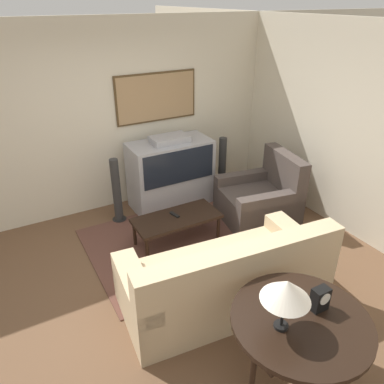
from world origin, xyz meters
The scene contains 14 objects.
ground_plane centered at (0.00, 0.00, 0.00)m, with size 12.00×12.00×0.00m, color brown.
wall_back centered at (0.01, 2.13, 1.35)m, with size 12.00×0.10×2.70m.
wall_right centered at (2.63, 0.00, 1.35)m, with size 0.06×12.00×2.70m.
area_rug centered at (0.52, 0.68, 0.01)m, with size 2.46×1.86×0.01m.
tv centered at (0.82, 1.67, 0.53)m, with size 1.23×0.61×1.11m.
couch centered at (0.36, -0.54, 0.31)m, with size 2.19×1.17×0.92m.
armchair centered at (1.75, 0.66, 0.30)m, with size 1.12×1.06×0.97m.
coffee_table centered at (0.41, 0.69, 0.36)m, with size 1.11×0.51×0.40m.
console_table centered at (0.34, -1.58, 0.66)m, with size 1.08×1.08×0.72m.
table_lamp centered at (0.15, -1.56, 1.07)m, with size 0.36×0.36×0.44m.
mantel_clock centered at (0.53, -1.56, 0.82)m, with size 0.14×0.10×0.20m.
remote centered at (0.41, 0.74, 0.41)m, with size 0.08×0.17×0.02m.
speaker_tower_left centered at (-0.07, 1.60, 0.45)m, with size 0.20×0.20×0.96m.
speaker_tower_right centered at (1.70, 1.60, 0.45)m, with size 0.20×0.20×0.96m.
Camera 1 is at (-1.40, -2.98, 2.91)m, focal length 35.00 mm.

